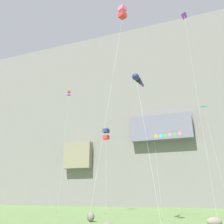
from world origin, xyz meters
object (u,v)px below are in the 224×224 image
Objects in this scene: kite_windsock_upper_left at (138,80)px; kite_box_low_right at (122,13)px; boulder_mid_field at (214,222)px; kite_delta_low_center at (205,115)px; kite_diamond_mid_center at (186,25)px; boulder_near_cliff_base at (91,217)px; kite_banner_low_left at (167,137)px; kite_box_far_right at (69,94)px; kite_box_mid_right at (106,134)px.

kite_box_low_right is at bearing -90.43° from kite_windsock_upper_left.
kite_delta_low_center is at bearing 85.42° from boulder_mid_field.
kite_diamond_mid_center is at bearing -97.36° from kite_delta_low_center.
kite_banner_low_left reaches higher than boulder_near_cliff_base.
kite_box_low_right reaches higher than kite_windsock_upper_left.
boulder_near_cliff_base is at bearing 179.23° from boulder_mid_field.
kite_banner_low_left is (-4.62, 7.17, 10.47)m from boulder_mid_field.
kite_delta_low_center reaches higher than boulder_near_cliff_base.
kite_delta_low_center is (8.61, 21.84, 1.33)m from kite_windsock_upper_left.
kite_diamond_mid_center reaches higher than kite_delta_low_center.
kite_box_far_right is at bearing 148.49° from boulder_mid_field.
boulder_near_cliff_base is 0.06× the size of kite_box_low_right.
kite_diamond_mid_center reaches higher than kite_box_low_right.
boulder_mid_field is at bearing -31.51° from kite_box_far_right.
kite_box_mid_right is at bearing 136.20° from boulder_mid_field.
kite_diamond_mid_center reaches higher than kite_windsock_upper_left.
kite_diamond_mid_center is (6.79, 7.77, 12.74)m from kite_windsock_upper_left.
kite_box_far_right is 2.24× the size of kite_banner_low_left.
kite_box_mid_right is at bearing 105.37° from boulder_near_cliff_base.
kite_windsock_upper_left is (0.05, 6.39, -5.16)m from kite_box_low_right.
boulder_near_cliff_base is 17.59m from kite_windsock_upper_left.
kite_delta_low_center is at bearing 68.50° from kite_windsock_upper_left.
kite_box_low_right is 29.78m from kite_delta_low_center.
kite_box_far_right is 27.89m from kite_windsock_upper_left.
boulder_near_cliff_base is 0.08× the size of kite_windsock_upper_left.
kite_box_low_right is 1.43× the size of kite_box_mid_right.
kite_windsock_upper_left is at bearing 89.57° from kite_box_low_right.
kite_banner_low_left is at bearing -114.29° from kite_delta_low_center.
kite_banner_low_left is at bearing -37.08° from kite_box_mid_right.
boulder_mid_field is 30.03m from kite_diamond_mid_center.
boulder_mid_field is (13.36, -0.18, -0.10)m from boulder_near_cliff_base.
boulder_near_cliff_base is at bearing -152.44° from kite_diamond_mid_center.
kite_box_low_right is at bearing -99.32° from kite_banner_low_left.
kite_box_far_right is at bearing 160.53° from kite_diamond_mid_center.
kite_diamond_mid_center is at bearing -19.47° from kite_box_far_right.
boulder_near_cliff_base is 23.57m from kite_box_low_right.
kite_diamond_mid_center is at bearing 27.56° from boulder_near_cliff_base.
kite_diamond_mid_center is at bearing -1.00° from kite_banner_low_left.
kite_diamond_mid_center is at bearing 48.86° from kite_windsock_upper_left.
kite_box_far_right is 29.03m from kite_diamond_mid_center.
boulder_mid_field is at bearing 5.61° from kite_windsock_upper_left.
boulder_mid_field is 17.85m from kite_windsock_upper_left.
boulder_near_cliff_base is 13.37m from boulder_mid_field.
kite_box_far_right is 1.33× the size of kite_delta_low_center.
kite_windsock_upper_left is (-6.91, -0.68, 16.44)m from boulder_mid_field.
kite_box_low_right is 1.31× the size of kite_windsock_upper_left.
boulder_mid_field is 23.77m from kite_box_low_right.
kite_box_far_right is at bearing -171.11° from kite_delta_low_center.
kite_diamond_mid_center is (17.96, -10.25, 14.69)m from kite_box_mid_right.
kite_box_far_right is at bearing 130.43° from kite_box_low_right.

